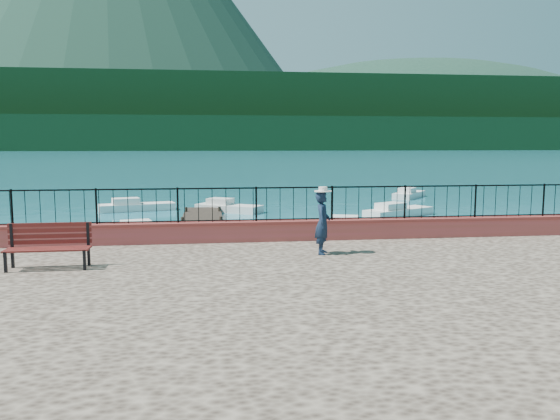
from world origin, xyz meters
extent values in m
plane|color=#19596B|center=(0.00, 0.00, 0.00)|extent=(2000.00, 2000.00, 0.00)
cube|color=#AC3E48|center=(0.00, 3.70, 1.49)|extent=(28.00, 0.46, 0.58)
cube|color=black|center=(0.00, 3.70, 2.25)|extent=(27.00, 0.05, 0.95)
cube|color=#2D231C|center=(-2.00, 12.00, 0.15)|extent=(2.00, 16.00, 0.30)
cube|color=black|center=(0.00, 300.00, 9.00)|extent=(900.00, 60.00, 18.00)
cube|color=black|center=(0.00, 360.00, 22.00)|extent=(900.00, 120.00, 44.00)
ellipsoid|color=#142D23|center=(220.00, 560.00, 0.00)|extent=(448.00, 384.00, 180.00)
cube|color=black|center=(-5.20, 0.81, 1.43)|extent=(1.82, 0.57, 0.45)
cube|color=maroon|center=(-5.21, 1.09, 1.93)|extent=(1.81, 0.09, 0.55)
imported|color=#111F33|center=(1.21, 1.69, 1.99)|extent=(0.54, 0.67, 1.59)
cylinder|color=silver|center=(1.21, 1.69, 2.85)|extent=(0.44, 0.44, 0.12)
cube|color=silver|center=(-4.18, 11.59, 0.40)|extent=(3.65, 2.22, 0.80)
cube|color=silver|center=(4.80, 11.61, 0.40)|extent=(3.56, 2.20, 0.80)
cube|color=silver|center=(8.68, 16.96, 0.40)|extent=(4.43, 3.29, 0.80)
cube|color=silver|center=(-5.89, 21.32, 0.40)|extent=(4.54, 2.39, 0.80)
cube|color=silver|center=(-0.51, 20.01, 0.40)|extent=(4.00, 3.21, 0.80)
cube|color=silver|center=(12.93, 26.64, 0.40)|extent=(3.39, 3.80, 0.80)
camera|label=1|loc=(-1.61, -11.67, 4.00)|focal=35.00mm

